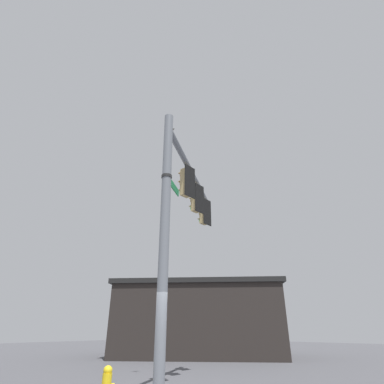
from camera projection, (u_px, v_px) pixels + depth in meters
The scene contains 9 objects.
signal_pole at pixel (164, 236), 7.99m from camera, with size 0.27×0.27×7.83m, color slate.
mast_arm at pixel (191, 173), 12.03m from camera, with size 0.20×0.20×5.94m, color slate.
traffic_light_nearest_pole at pixel (186, 183), 11.04m from camera, with size 0.54×0.49×1.31m.
traffic_light_mid_inner at pixel (196, 199), 12.49m from camera, with size 0.54×0.49×1.31m.
traffic_light_mid_outer at pixel (204, 213), 13.93m from camera, with size 0.54×0.49×1.31m.
street_name_sign at pixel (170, 182), 9.01m from camera, with size 1.24×0.72×0.22m.
bird_flying at pixel (170, 129), 13.17m from camera, with size 0.38×0.27×0.10m.
storefront_building at pixel (199, 319), 20.81m from camera, with size 12.16×12.93×4.57m.
fire_hydrant at pixel (107, 384), 7.68m from camera, with size 0.35×0.24×0.82m.
Camera 1 is at (-5.42, -5.60, 1.69)m, focal length 28.32 mm.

